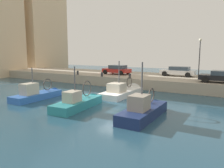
% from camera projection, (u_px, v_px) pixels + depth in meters
% --- Properties ---
extents(water_surface, '(80.00, 80.00, 0.00)m').
position_uv_depth(water_surface, '(114.00, 102.00, 19.53)').
color(water_surface, navy).
rests_on(water_surface, ground).
extents(quay_wall, '(9.00, 56.00, 1.20)m').
position_uv_depth(quay_wall, '(157.00, 80.00, 29.27)').
color(quay_wall, '#ADA08C').
rests_on(quay_wall, ground).
extents(fishing_boat_blue, '(5.88, 1.91, 3.73)m').
position_uv_depth(fishing_boat_blue, '(40.00, 97.00, 20.95)').
color(fishing_boat_blue, '#2D60B7').
rests_on(fishing_boat_blue, ground).
extents(fishing_boat_navy, '(6.06, 1.94, 4.52)m').
position_uv_depth(fishing_boat_navy, '(145.00, 115.00, 15.15)').
color(fishing_boat_navy, navy).
rests_on(fishing_boat_navy, ground).
extents(fishing_boat_teal, '(5.95, 2.05, 4.07)m').
position_uv_depth(fishing_boat_teal, '(80.00, 106.00, 17.69)').
color(fishing_boat_teal, teal).
rests_on(fishing_boat_teal, ground).
extents(fishing_boat_white, '(6.58, 2.45, 4.47)m').
position_uv_depth(fishing_boat_white, '(124.00, 94.00, 22.61)').
color(fishing_boat_white, white).
rests_on(fishing_boat_white, ground).
extents(parked_car_black, '(2.14, 4.45, 1.25)m').
position_uv_depth(parked_car_black, '(223.00, 76.00, 22.80)').
color(parked_car_black, black).
rests_on(parked_car_black, quay_wall).
extents(parked_car_white, '(1.97, 4.42, 1.27)m').
position_uv_depth(parked_car_white, '(178.00, 71.00, 28.89)').
color(parked_car_white, silver).
rests_on(parked_car_white, quay_wall).
extents(parked_car_red, '(2.32, 4.05, 1.30)m').
position_uv_depth(parked_car_red, '(117.00, 69.00, 31.39)').
color(parked_car_red, red).
rests_on(parked_car_red, quay_wall).
extents(mooring_bollard_south, '(0.28, 0.28, 0.55)m').
position_uv_depth(mooring_bollard_south, '(130.00, 76.00, 26.59)').
color(mooring_bollard_south, '#2D2D33').
rests_on(mooring_bollard_south, quay_wall).
extents(mooring_bollard_mid, '(0.28, 0.28, 0.55)m').
position_uv_depth(mooring_bollard_mid, '(102.00, 74.00, 28.58)').
color(mooring_bollard_mid, '#2D2D33').
rests_on(mooring_bollard_mid, quay_wall).
extents(mooring_bollard_north, '(0.28, 0.28, 0.55)m').
position_uv_depth(mooring_bollard_north, '(78.00, 73.00, 30.58)').
color(mooring_bollard_north, '#2D2D33').
rests_on(mooring_bollard_north, quay_wall).
extents(quay_streetlamp, '(0.36, 0.36, 4.83)m').
position_uv_depth(quay_streetlamp, '(200.00, 51.00, 27.53)').
color(quay_streetlamp, '#38383D').
rests_on(quay_streetlamp, quay_wall).
extents(waterfront_building_west, '(9.67, 6.74, 16.31)m').
position_uv_depth(waterfront_building_west, '(41.00, 33.00, 46.73)').
color(waterfront_building_west, beige).
rests_on(waterfront_building_west, ground).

